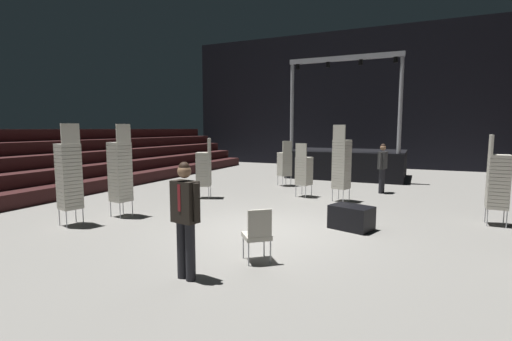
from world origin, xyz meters
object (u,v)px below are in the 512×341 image
chair_stack_front_right (285,163)px  chair_stack_rear_right (120,171)px  chair_stack_rear_centre (342,163)px  stage_riser (348,162)px  chair_stack_mid_left (498,181)px  chair_stack_rear_left (69,175)px  equipment_road_case (351,217)px  man_with_tie (185,213)px  chair_stack_mid_right (304,170)px  crew_worker_near_stage (382,165)px  chair_stack_front_left (204,168)px  loose_chair_near_man (258,232)px

chair_stack_front_right → chair_stack_rear_right: bearing=-159.0°
chair_stack_rear_centre → chair_stack_rear_right: bearing=-119.2°
stage_riser → chair_stack_front_right: stage_riser is taller
stage_riser → chair_stack_mid_left: bearing=-57.3°
chair_stack_front_right → chair_stack_mid_left: bearing=-80.1°
chair_stack_rear_left → equipment_road_case: (6.08, 2.37, -0.93)m
man_with_tie → chair_stack_mid_right: 7.26m
chair_stack_front_right → chair_stack_mid_left: chair_stack_mid_left is taller
chair_stack_front_right → crew_worker_near_stage: 3.71m
man_with_tie → chair_stack_front_left: (-3.26, 5.70, -0.03)m
crew_worker_near_stage → man_with_tie: bearing=179.2°
chair_stack_rear_centre → chair_stack_mid_right: bearing=-172.9°
man_with_tie → chair_stack_front_left: 6.57m
man_with_tie → chair_stack_rear_right: size_ratio=0.75×
man_with_tie → chair_stack_front_right: size_ratio=1.00×
stage_riser → equipment_road_case: size_ratio=5.92×
chair_stack_mid_left → chair_stack_rear_right: bearing=-70.0°
chair_stack_mid_left → equipment_road_case: chair_stack_mid_left is taller
man_with_tie → loose_chair_near_man: bearing=-112.7°
chair_stack_rear_centre → chair_stack_mid_left: bearing=-0.8°
chair_stack_mid_left → chair_stack_rear_left: 10.01m
chair_stack_mid_left → chair_stack_front_left: bearing=-89.5°
chair_stack_mid_right → crew_worker_near_stage: chair_stack_mid_right is taller
stage_riser → crew_worker_near_stage: 4.43m
stage_riser → equipment_road_case: (1.74, -9.20, -0.43)m
chair_stack_rear_centre → stage_riser: bearing=117.2°
chair_stack_front_right → crew_worker_near_stage: size_ratio=1.03×
chair_stack_front_right → loose_chair_near_man: 8.53m
chair_stack_front_right → chair_stack_rear_right: size_ratio=0.75×
chair_stack_front_left → chair_stack_rear_right: 3.11m
chair_stack_mid_right → chair_stack_mid_left: bearing=-2.3°
man_with_tie → crew_worker_near_stage: (1.97, 9.07, -0.03)m
man_with_tie → chair_stack_mid_right: size_ratio=1.00×
stage_riser → chair_stack_mid_right: (-0.40, -5.80, 0.21)m
crew_worker_near_stage → chair_stack_front_left: bearing=134.2°
chair_stack_rear_left → chair_stack_rear_centre: size_ratio=1.00×
chair_stack_front_left → loose_chair_near_man: chair_stack_front_left is taller
stage_riser → chair_stack_rear_centre: 6.16m
chair_stack_front_left → chair_stack_mid_right: 3.31m
chair_stack_rear_right → crew_worker_near_stage: 8.67m
chair_stack_mid_left → chair_stack_mid_right: chair_stack_mid_left is taller
chair_stack_rear_left → equipment_road_case: chair_stack_rear_left is taller
chair_stack_front_left → chair_stack_mid_right: bearing=-83.9°
stage_riser → equipment_road_case: stage_riser is taller
crew_worker_near_stage → chair_stack_front_right: bearing=98.8°
stage_riser → chair_stack_rear_left: 12.37m
chair_stack_mid_right → chair_stack_rear_left: (-3.93, -5.77, 0.29)m
chair_stack_front_right → loose_chair_near_man: (2.44, -8.17, -0.37)m
chair_stack_mid_right → crew_worker_near_stage: (2.31, 1.82, 0.09)m
chair_stack_rear_centre → loose_chair_near_man: 5.95m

